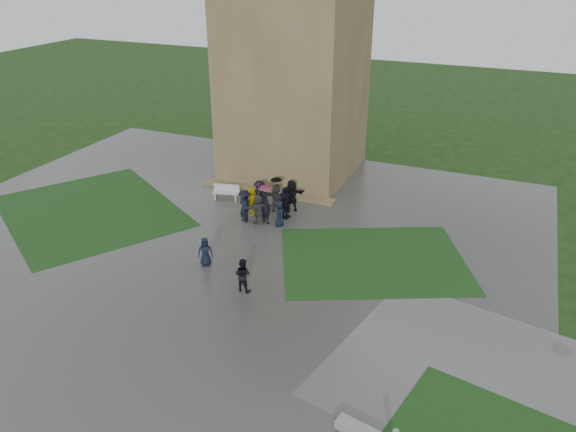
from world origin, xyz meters
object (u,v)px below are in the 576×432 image
at_px(tower, 294,38).
at_px(bench, 226,192).
at_px(pedestrian_near, 243,275).
at_px(pedestrian_mid, 205,252).

height_order(tower, bench, tower).
relative_size(tower, pedestrian_near, 11.16).
distance_m(tower, bench, 10.74).
relative_size(tower, bench, 10.57).
relative_size(bench, pedestrian_near, 1.06).
bearing_deg(pedestrian_mid, bench, 78.76).
bearing_deg(tower, pedestrian_near, -75.87).
bearing_deg(pedestrian_near, pedestrian_mid, -24.52).
xyz_separation_m(tower, pedestrian_near, (3.78, -15.03, -8.17)).
distance_m(tower, pedestrian_mid, 16.06).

